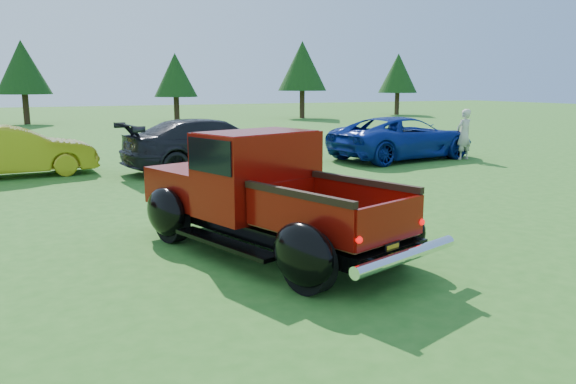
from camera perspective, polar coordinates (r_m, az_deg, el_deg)
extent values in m
plane|color=#29611B|center=(7.95, 0.13, -6.50)|extent=(120.00, 120.00, 0.00)
cylinder|color=#332114|center=(37.89, -25.06, 7.62)|extent=(0.36, 0.36, 1.80)
cone|color=black|center=(37.88, -25.37, 11.39)|extent=(3.20, 3.20, 3.20)
cylinder|color=#332114|center=(38.04, -11.25, 8.27)|extent=(0.36, 0.36, 1.58)
cone|color=black|center=(38.01, -11.37, 11.58)|extent=(2.82, 2.82, 2.82)
cylinder|color=#332114|center=(40.71, 1.45, 8.88)|extent=(0.36, 0.36, 1.94)
cone|color=black|center=(40.71, 1.46, 12.68)|extent=(3.46, 3.46, 3.46)
cylinder|color=#332114|center=(46.27, 11.01, 8.79)|extent=(0.36, 0.36, 1.73)
cone|color=black|center=(46.25, 11.12, 11.76)|extent=(3.07, 3.07, 3.07)
cylinder|color=black|center=(6.48, 2.06, -7.16)|extent=(0.44, 0.77, 0.74)
cylinder|color=black|center=(7.63, 10.47, -4.56)|extent=(0.44, 0.77, 0.74)
cylinder|color=black|center=(8.74, -11.77, -2.63)|extent=(0.44, 0.77, 0.74)
cylinder|color=black|center=(9.62, -3.77, -1.18)|extent=(0.44, 0.77, 0.74)
cube|color=black|center=(8.05, -1.65, -3.22)|extent=(2.55, 4.53, 0.18)
cube|color=maroon|center=(9.15, -7.97, 0.82)|extent=(1.92, 1.80, 0.57)
cube|color=silver|center=(9.74, -10.38, 1.29)|extent=(1.42, 0.50, 0.46)
cube|color=maroon|center=(8.16, -3.18, 1.92)|extent=(1.89, 1.51, 1.20)
cube|color=black|center=(8.11, -3.20, 4.17)|extent=(1.90, 1.44, 0.46)
cube|color=maroon|center=(8.09, -3.22, 5.93)|extent=(1.79, 1.40, 0.07)
cube|color=brown|center=(7.21, 4.42, -3.63)|extent=(1.75, 2.14, 0.05)
cube|color=maroon|center=(6.72, 0.84, -2.57)|extent=(0.61, 1.77, 0.48)
cube|color=maroon|center=(7.62, 7.63, -1.06)|extent=(0.61, 1.77, 0.48)
cube|color=maroon|center=(7.80, -0.55, -0.69)|extent=(1.20, 0.42, 0.48)
cube|color=maroon|center=(6.59, 10.37, -3.03)|extent=(1.20, 0.43, 0.48)
cube|color=black|center=(6.66, 0.85, -0.17)|extent=(0.64, 1.78, 0.08)
cube|color=black|center=(7.57, 7.68, 1.06)|extent=(0.64, 1.78, 0.08)
ellipsoid|color=black|center=(6.38, 1.48, -6.40)|extent=(0.70, 1.06, 0.81)
ellipsoid|color=black|center=(7.67, 10.91, -3.63)|extent=(0.70, 1.06, 0.81)
ellipsoid|color=black|center=(8.67, -12.32, -2.01)|extent=(0.70, 1.06, 0.81)
ellipsoid|color=black|center=(9.66, -3.35, -0.46)|extent=(0.70, 1.06, 0.81)
cube|color=black|center=(7.52, -6.46, -5.19)|extent=(0.87, 1.94, 0.06)
cube|color=black|center=(8.64, 2.94, -3.02)|extent=(0.87, 1.94, 0.06)
cylinder|color=silver|center=(6.55, 11.89, -6.36)|extent=(1.76, 0.69, 0.15)
cube|color=black|center=(6.64, 10.54, -5.64)|extent=(0.27, 0.10, 0.14)
cube|color=gold|center=(6.64, 10.60, -5.66)|extent=(0.21, 0.08, 0.09)
sphere|color=#CC0505|center=(6.14, 7.23, -4.85)|extent=(0.08, 0.08, 0.08)
sphere|color=#CC0505|center=(7.06, 13.41, -2.98)|extent=(0.08, 0.08, 0.08)
imported|color=#A59616|center=(16.29, -26.01, 3.73)|extent=(4.09, 1.65, 1.32)
imported|color=black|center=(15.90, -7.73, 4.80)|extent=(5.18, 2.61, 1.44)
imported|color=navy|center=(18.51, 11.56, 5.41)|extent=(5.18, 2.88, 1.37)
imported|color=beige|center=(18.86, 17.43, 5.60)|extent=(0.63, 0.46, 1.62)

